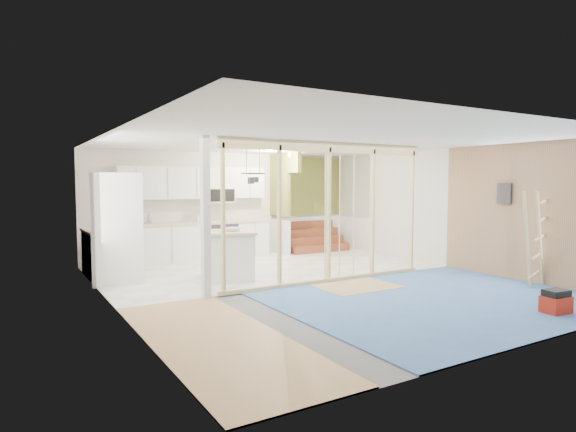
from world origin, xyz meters
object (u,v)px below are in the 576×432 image
island (228,256)px  ladder (535,239)px  toolbox (556,302)px  fridge (118,228)px

island → ladder: ladder is taller
island → toolbox: island is taller
ladder → island: bearing=134.2°
island → toolbox: 5.49m
island → toolbox: (3.01, -4.58, -0.30)m
toolbox → ladder: size_ratio=0.23×
toolbox → fridge: bearing=138.1°
fridge → ladder: (6.20, -4.24, -0.15)m
toolbox → ladder: 1.92m
fridge → toolbox: size_ratio=5.14×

